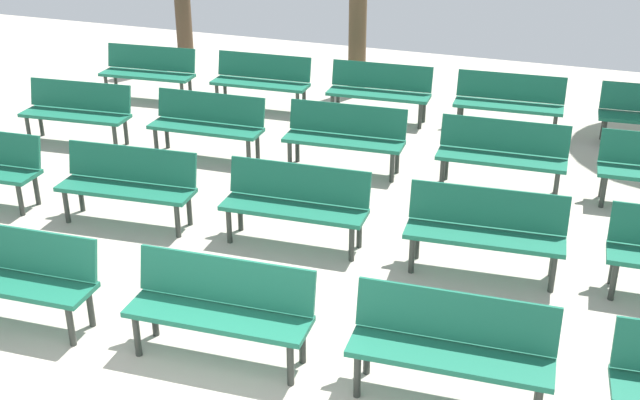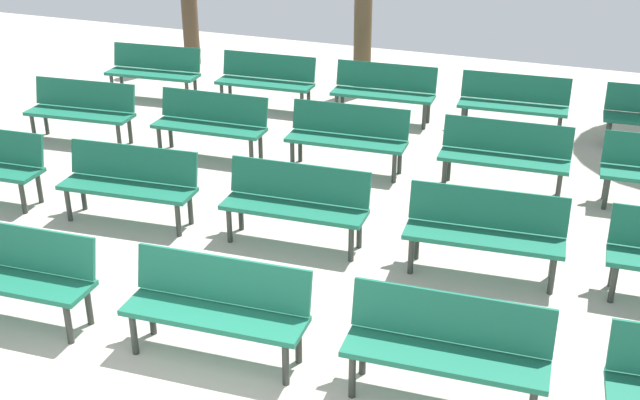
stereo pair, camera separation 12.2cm
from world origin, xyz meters
The scene contains 15 objects.
bench_r0_c1 centered at (-2.10, 1.43, 0.50)m, with size 1.63×0.59×0.87m.
bench_r0_c2 centered at (-0.08, 1.60, 0.50)m, with size 1.63×0.58×0.87m.
bench_r0_c3 centered at (1.88, 1.74, 0.50)m, with size 1.63×0.58×0.87m.
bench_r1_c1 centered at (-2.28, 3.58, 0.50)m, with size 1.64×0.63×0.87m.
bench_r1_c2 centered at (-0.28, 3.77, 0.50)m, with size 1.63×0.58×0.87m.
bench_r1_c3 centered at (1.77, 3.85, 0.50)m, with size 1.63×0.61×0.87m.
bench_r2_c0 centered at (-4.44, 5.57, 0.50)m, with size 1.64×0.63×0.87m.
bench_r2_c1 centered at (-2.41, 5.75, 0.50)m, with size 1.62×0.56×0.87m.
bench_r2_c2 centered at (-0.46, 5.94, 0.50)m, with size 1.63×0.58×0.87m.
bench_r2_c3 centered at (1.60, 6.04, 0.50)m, with size 1.62×0.56×0.87m.
bench_r3_c0 centered at (-4.60, 7.76, 0.50)m, with size 1.64×0.62×0.87m.
bench_r3_c1 centered at (-2.59, 7.95, 0.50)m, with size 1.62×0.56×0.87m.
bench_r3_c2 centered at (-0.63, 8.08, 0.50)m, with size 1.63×0.57×0.87m.
bench_r3_c3 centered at (1.36, 8.21, 0.50)m, with size 1.63×0.58×0.87m.
tree_0 centered at (-1.39, 9.27, 1.27)m, with size 0.30×0.30×2.54m.
Camera 2 is at (2.86, -3.45, 4.15)m, focal length 44.75 mm.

